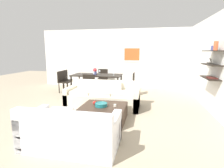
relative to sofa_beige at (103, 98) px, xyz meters
The scene contains 20 objects.
ground_plane 0.45m from the sofa_beige, 80.36° to the right, with size 18.00×18.00×0.00m, color tan.
back_wall_unit 3.38m from the sofa_beige, 83.58° to the left, with size 8.40×0.09×2.70m.
right_wall_shelf_unit 3.27m from the sofa_beige, ahead, with size 0.34×8.20×2.70m.
sofa_beige is the anchor object (origin of this frame).
loveseat_white 2.40m from the sofa_beige, 89.20° to the right, with size 1.67×0.90×0.78m.
coffee_table 1.14m from the sofa_beige, 75.17° to the right, with size 1.07×0.99×0.38m.
decorative_bowl 1.18m from the sofa_beige, 77.80° to the right, with size 0.30×0.30×0.09m.
candle_jar 1.24m from the sofa_beige, 62.18° to the right, with size 0.07×0.07×0.06m, color silver.
apple_on_coffee_table 1.03m from the sofa_beige, 87.47° to the right, with size 0.09×0.09×0.09m, color red.
dining_table 2.01m from the sofa_beige, 112.12° to the left, with size 2.01×0.96×0.75m.
dining_chair_left_far 2.97m from the sofa_beige, 136.52° to the left, with size 0.44×0.44×0.88m.
dining_chair_left_near 2.69m from the sofa_beige, 143.24° to the left, with size 0.44×0.44×0.88m.
dining_chair_right_near 1.75m from the sofa_beige, 67.39° to the left, with size 0.44×0.44×0.88m.
dining_chair_head 2.82m from the sofa_beige, 105.28° to the left, with size 0.44×0.44×0.88m.
dining_chair_foot 1.21m from the sofa_beige, 128.41° to the left, with size 0.44×0.44×0.88m.
wine_glass_right_near 1.79m from the sofa_beige, 90.45° to the left, with size 0.06×0.06×0.15m.
wine_glass_foot 1.69m from the sofa_beige, 117.86° to the left, with size 0.06×0.06×0.18m.
wine_glass_left_far 2.50m from the sofa_beige, 127.09° to the left, with size 0.06×0.06×0.17m.
wine_glass_head 2.43m from the sofa_beige, 108.27° to the left, with size 0.06×0.06×0.15m.
centerpiece_vase 2.10m from the sofa_beige, 114.13° to the left, with size 0.16×0.16×0.26m.
Camera 1 is at (1.30, -4.81, 1.69)m, focal length 28.68 mm.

